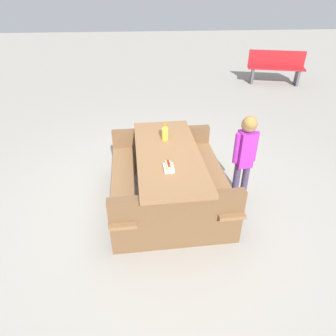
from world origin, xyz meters
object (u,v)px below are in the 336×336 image
Objects in this scene: picnic_table at (168,173)px; soda_bottle at (165,133)px; child_in_coat at (245,150)px; park_bench_near at (276,67)px; hotdog_tray at (169,167)px.

picnic_table is 8.49× the size of soda_bottle.
park_bench_near is at bearing 154.51° from child_in_coat.
soda_bottle reaches higher than park_bench_near.
soda_bottle is 0.14× the size of park_bench_near.
child_in_coat is 0.77× the size of park_bench_near.
child_in_coat reaches higher than park_bench_near.
soda_bottle is 5.83m from park_bench_near.
picnic_table is at bearing 2.38° from soda_bottle.
hotdog_tray is 0.12× the size of park_bench_near.
picnic_table is 0.99m from child_in_coat.
child_in_coat is 5.65m from park_bench_near.
soda_bottle is at bearing -35.51° from park_bench_near.
picnic_table is 6.08m from park_bench_near.
picnic_table is 10.01× the size of hotdog_tray.
picnic_table is 0.50m from hotdog_tray.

